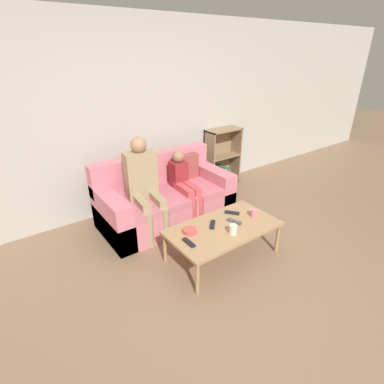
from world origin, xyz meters
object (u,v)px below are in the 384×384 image
(bookshelf, at_px, (220,163))
(person_adult, at_px, (143,180))
(tv_remote_0, at_px, (213,224))
(coffee_table, at_px, (223,229))
(cup_near, at_px, (254,213))
(tv_remote_2, at_px, (232,213))
(cup_far, at_px, (233,229))
(tv_remote_3, at_px, (234,221))
(snack_bowl, at_px, (190,231))
(couch, at_px, (165,200))
(tv_remote_1, at_px, (189,243))
(person_child, at_px, (184,183))

(bookshelf, relative_size, person_adult, 0.79)
(bookshelf, height_order, tv_remote_0, bookshelf)
(coffee_table, xyz_separation_m, cup_near, (0.43, -0.04, 0.08))
(tv_remote_2, bearing_deg, person_adult, 91.33)
(person_adult, height_order, cup_far, person_adult)
(bookshelf, xyz_separation_m, tv_remote_3, (-1.19, -1.63, 0.03))
(person_adult, relative_size, snack_bowl, 8.28)
(bookshelf, bearing_deg, couch, -159.92)
(couch, bearing_deg, bookshelf, 20.08)
(tv_remote_0, xyz_separation_m, tv_remote_3, (0.24, -0.09, 0.00))
(cup_far, bearing_deg, cup_near, 15.36)
(bookshelf, bearing_deg, person_adult, -161.41)
(bookshelf, xyz_separation_m, snack_bowl, (-1.71, -1.51, 0.04))
(coffee_table, relative_size, tv_remote_0, 8.00)
(couch, xyz_separation_m, person_adult, (-0.35, -0.07, 0.41))
(cup_far, height_order, tv_remote_1, cup_far)
(couch, relative_size, person_child, 1.86)
(snack_bowl, bearing_deg, tv_remote_1, -128.57)
(cup_far, distance_m, tv_remote_2, 0.43)
(cup_far, relative_size, tv_remote_1, 0.62)
(cup_near, relative_size, tv_remote_1, 0.51)
(cup_near, relative_size, cup_far, 0.82)
(coffee_table, relative_size, cup_near, 14.11)
(tv_remote_3, bearing_deg, snack_bowl, 149.20)
(person_child, relative_size, tv_remote_1, 5.59)
(bookshelf, distance_m, coffee_table, 2.12)
(snack_bowl, bearing_deg, person_adult, 93.20)
(coffee_table, bearing_deg, bookshelf, 50.43)
(bookshelf, relative_size, tv_remote_0, 6.25)
(tv_remote_3, bearing_deg, person_adult, 101.36)
(cup_far, bearing_deg, snack_bowl, 141.57)
(person_adult, relative_size, cup_far, 11.54)
(bookshelf, height_order, tv_remote_2, bookshelf)
(couch, relative_size, cup_near, 20.22)
(bookshelf, xyz_separation_m, tv_remote_1, (-1.84, -1.66, 0.03))
(person_adult, xyz_separation_m, tv_remote_0, (0.34, -0.94, -0.29))
(person_child, height_order, tv_remote_1, person_child)
(tv_remote_0, xyz_separation_m, tv_remote_1, (-0.41, -0.12, 0.00))
(bookshelf, xyz_separation_m, cup_far, (-1.36, -1.79, 0.07))
(person_child, bearing_deg, tv_remote_1, -118.98)
(cup_far, xyz_separation_m, snack_bowl, (-0.35, 0.28, -0.03))
(person_child, distance_m, tv_remote_0, 0.92)
(person_child, bearing_deg, tv_remote_3, -85.86)
(snack_bowl, bearing_deg, couch, 73.38)
(tv_remote_2, height_order, snack_bowl, snack_bowl)
(couch, height_order, snack_bowl, couch)
(couch, distance_m, cup_near, 1.26)
(person_child, relative_size, cup_near, 10.87)
(bookshelf, relative_size, tv_remote_3, 5.47)
(bookshelf, distance_m, tv_remote_3, 2.02)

